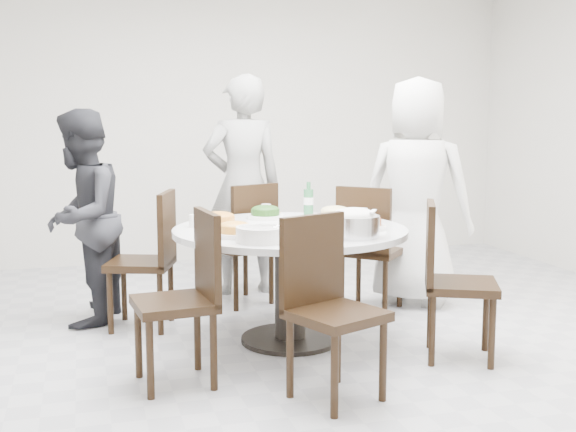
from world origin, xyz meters
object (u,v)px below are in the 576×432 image
object	(u,v)px
chair_s	(337,310)
soup_bowl	(261,234)
rice_bowl	(354,226)
dining_table	(290,285)
chair_n	(241,243)
chair_se	(461,282)
chair_nw	(140,260)
beverage_bottle	(308,199)
chair_ne	(372,248)
diner_right	(417,192)
diner_left	(81,218)
diner_middle	(243,185)
chair_sw	(174,299)

from	to	relation	value
chair_s	soup_bowl	size ratio (longest dim) A/B	3.34
rice_bowl	dining_table	bearing A→B (deg)	120.94
chair_n	chair_se	bearing A→B (deg)	97.61
chair_n	chair_nw	distance (m)	0.92
chair_n	beverage_bottle	distance (m)	0.76
chair_ne	soup_bowl	xyz separation A→B (m)	(-1.12, -1.03, 0.32)
chair_n	diner_right	size ratio (longest dim) A/B	0.54
chair_n	beverage_bottle	size ratio (longest dim) A/B	3.93
chair_ne	chair_nw	bearing A→B (deg)	42.84
diner_right	chair_ne	bearing A→B (deg)	50.02
chair_n	chair_s	xyz separation A→B (m)	(0.06, -2.04, 0.00)
chair_nw	diner_left	bearing A→B (deg)	-100.52
diner_left	beverage_bottle	size ratio (longest dim) A/B	6.25
chair_se	diner_middle	xyz separation A→B (m)	(-0.90, 1.98, 0.42)
rice_bowl	soup_bowl	world-z (taller)	rice_bowl
dining_table	beverage_bottle	xyz separation A→B (m)	(0.29, 0.52, 0.50)
diner_middle	chair_se	bearing A→B (deg)	114.81
chair_sw	chair_se	bearing A→B (deg)	82.51
dining_table	diner_middle	size ratio (longest dim) A/B	0.84
chair_s	soup_bowl	xyz separation A→B (m)	(-0.26, 0.55, 0.32)
chair_ne	beverage_bottle	world-z (taller)	beverage_bottle
chair_nw	chair_sw	xyz separation A→B (m)	(0.09, -1.14, 0.00)
chair_ne	rice_bowl	world-z (taller)	chair_ne
diner_right	diner_middle	bearing A→B (deg)	8.42
chair_ne	chair_se	size ratio (longest dim) A/B	1.00
chair_s	beverage_bottle	size ratio (longest dim) A/B	3.93
beverage_bottle	chair_nw	bearing A→B (deg)	176.60
chair_se	diner_right	distance (m)	1.36
chair_se	soup_bowl	world-z (taller)	chair_se
diner_right	beverage_bottle	size ratio (longest dim) A/B	7.25
chair_nw	chair_se	distance (m)	2.16
chair_nw	chair_s	distance (m)	1.81
chair_ne	chair_s	bearing A→B (deg)	104.70
dining_table	chair_se	distance (m)	1.08
chair_se	rice_bowl	size ratio (longest dim) A/B	3.13
chair_n	chair_nw	world-z (taller)	same
dining_table	chair_se	bearing A→B (deg)	-33.89
chair_sw	chair_s	distance (m)	0.90
diner_right	diner_left	size ratio (longest dim) A/B	1.16
rice_bowl	beverage_bottle	xyz separation A→B (m)	(0.02, 0.96, 0.06)
chair_ne	diner_left	xyz separation A→B (m)	(-2.09, 0.22, 0.28)
diner_left	soup_bowl	world-z (taller)	diner_left
chair_nw	rice_bowl	bearing A→B (deg)	67.42
chair_ne	rice_bowl	bearing A→B (deg)	104.94
chair_sw	dining_table	bearing A→B (deg)	118.17
chair_n	beverage_bottle	world-z (taller)	beverage_bottle
dining_table	diner_left	xyz separation A→B (m)	(-1.28, 0.80, 0.38)
diner_right	diner_left	bearing A→B (deg)	35.79
chair_sw	diner_right	size ratio (longest dim) A/B	0.54
chair_se	beverage_bottle	distance (m)	1.33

